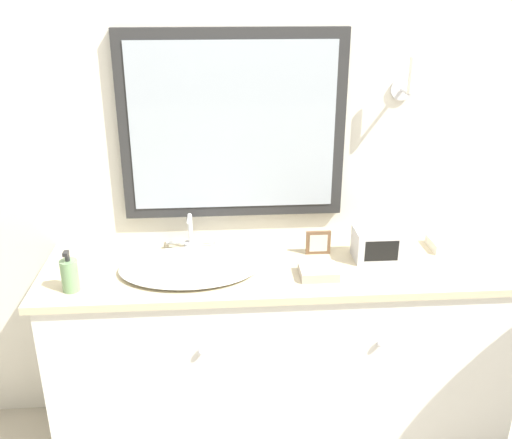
{
  "coord_description": "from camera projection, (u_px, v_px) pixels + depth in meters",
  "views": [
    {
      "loc": [
        -0.26,
        -1.77,
        1.93
      ],
      "look_at": [
        -0.11,
        0.28,
        1.09
      ],
      "focal_mm": 40.0,
      "sensor_mm": 36.0,
      "label": 1
    }
  ],
  "objects": [
    {
      "name": "hand_towel_far_corner",
      "position": [
        450.0,
        244.0,
        2.44
      ],
      "size": [
        0.17,
        0.14,
        0.04
      ],
      "color": "silver",
      "rests_on": "vanity_counter"
    },
    {
      "name": "picture_frame",
      "position": [
        318.0,
        243.0,
        2.38
      ],
      "size": [
        0.1,
        0.01,
        0.1
      ],
      "color": "brown",
      "rests_on": "vanity_counter"
    },
    {
      "name": "soap_bottle",
      "position": [
        70.0,
        275.0,
        2.09
      ],
      "size": [
        0.06,
        0.06,
        0.16
      ],
      "color": "#709966",
      "rests_on": "vanity_counter"
    },
    {
      "name": "appliance_box",
      "position": [
        377.0,
        244.0,
        2.33
      ],
      "size": [
        0.19,
        0.13,
        0.13
      ],
      "color": "#BCBCC1",
      "rests_on": "vanity_counter"
    },
    {
      "name": "hand_towel_near_sink",
      "position": [
        318.0,
        272.0,
        2.21
      ],
      "size": [
        0.15,
        0.12,
        0.04
      ],
      "color": "#B7A899",
      "rests_on": "vanity_counter"
    },
    {
      "name": "vanity_counter",
      "position": [
        282.0,
        355.0,
        2.47
      ],
      "size": [
        1.94,
        0.55,
        0.89
      ],
      "color": "silver",
      "rests_on": "ground_plane"
    },
    {
      "name": "sink_basin",
      "position": [
        189.0,
        266.0,
        2.25
      ],
      "size": [
        0.55,
        0.42,
        0.16
      ],
      "color": "white",
      "rests_on": "vanity_counter"
    },
    {
      "name": "wall_back",
      "position": [
        277.0,
        150.0,
        2.43
      ],
      "size": [
        8.0,
        0.18,
        2.55
      ],
      "color": "silver",
      "rests_on": "ground_plane"
    }
  ]
}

